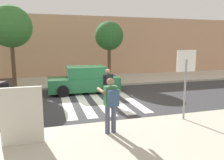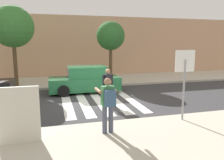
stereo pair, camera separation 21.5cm
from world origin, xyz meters
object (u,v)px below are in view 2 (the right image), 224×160
Objects in this scene: parked_car_green at (85,80)px; street_tree_west at (13,27)px; advertising_board at (19,115)px; street_tree_center at (111,36)px; photographer_with_backpack at (108,101)px; pedestrian_crossing at (108,85)px; stop_sign at (185,70)px.

street_tree_west reaches higher than parked_car_green.
street_tree_west is 3.18× the size of advertising_board.
street_tree_center reaches higher than parked_car_green.
photographer_with_backpack is 6.54m from parked_car_green.
pedestrian_crossing is at bearing 46.18° from advertising_board.
stop_sign is 1.46× the size of pedestrian_crossing.
parked_car_green is (-0.63, 3.02, -0.25)m from pedestrian_crossing.
advertising_board reaches higher than pedestrian_crossing.
pedestrian_crossing is 4.90m from advertising_board.
stop_sign reaches higher than photographer_with_backpack.
pedestrian_crossing is 6.20m from street_tree_center.
stop_sign is 0.61× the size of parked_car_green.
parked_car_green is 0.96× the size of street_tree_center.
advertising_board is at bearing -118.88° from street_tree_center.
photographer_with_backpack is 1.00× the size of pedestrian_crossing.
advertising_board is (-2.76, -6.55, 0.21)m from parked_car_green.
parked_car_green is at bearing 67.13° from advertising_board.
street_tree_center is 10.59m from advertising_board.
street_tree_center reaches higher than pedestrian_crossing.
street_tree_west reaches higher than advertising_board.
pedestrian_crossing is at bearing -106.12° from street_tree_center.
street_tree_west is (-4.15, 2.45, 3.18)m from parked_car_green.
street_tree_west is at bearing -179.74° from street_tree_center.
parked_car_green is at bearing 101.74° from pedestrian_crossing.
street_tree_west reaches higher than photographer_with_backpack.
pedestrian_crossing is 0.34× the size of street_tree_west.
street_tree_west is at bearing 131.18° from pedestrian_crossing.
photographer_with_backpack is 0.42× the size of parked_car_green.
advertising_board is (-2.52, -0.03, -0.23)m from photographer_with_backpack.
photographer_with_backpack is at bearing -105.29° from street_tree_center.
stop_sign is 3.07m from photographer_with_backpack.
pedestrian_crossing is at bearing -78.26° from parked_car_green.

